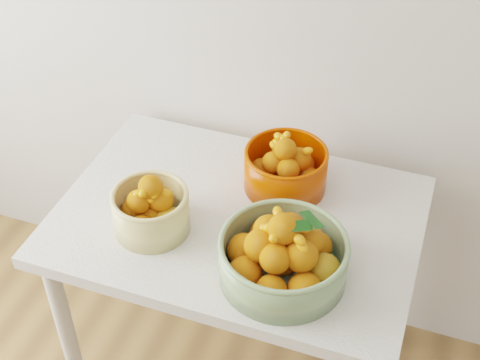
% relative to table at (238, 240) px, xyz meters
% --- Properties ---
extents(table, '(1.00, 0.70, 0.75)m').
position_rel_table_xyz_m(table, '(0.00, 0.00, 0.00)').
color(table, silver).
rests_on(table, ground).
extents(bowl_cream, '(0.27, 0.27, 0.18)m').
position_rel_table_xyz_m(bowl_cream, '(-0.20, -0.12, 0.16)').
color(bowl_cream, '#D7C17A').
rests_on(bowl_cream, table).
extents(bowl_green, '(0.37, 0.37, 0.21)m').
position_rel_table_xyz_m(bowl_green, '(0.18, -0.17, 0.17)').
color(bowl_green, gray).
rests_on(bowl_green, table).
extents(bowl_orange, '(0.32, 0.32, 0.17)m').
position_rel_table_xyz_m(bowl_orange, '(0.09, 0.16, 0.16)').
color(bowl_orange, '#C62E00').
rests_on(bowl_orange, table).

